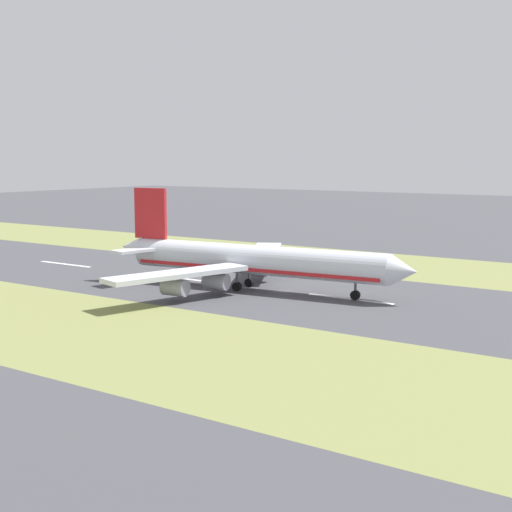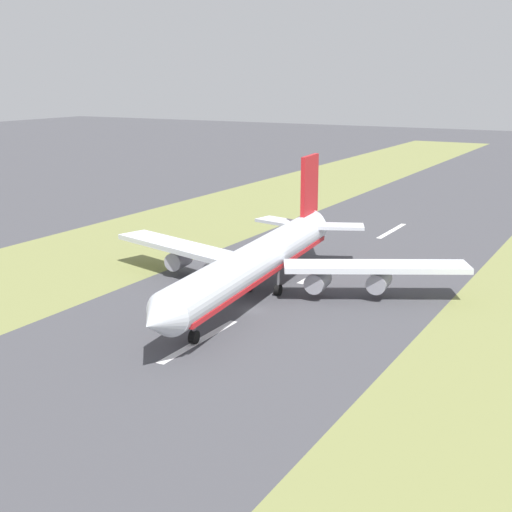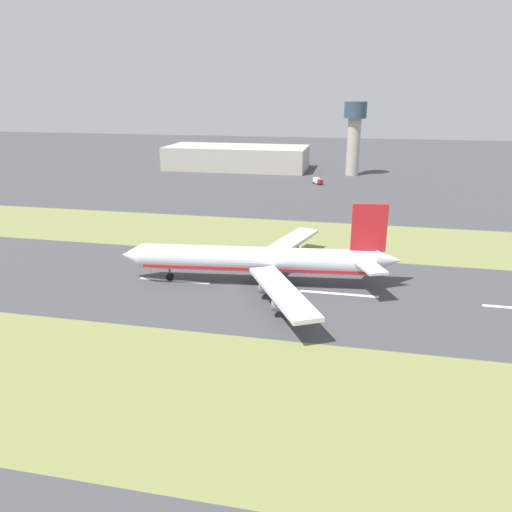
{
  "view_description": "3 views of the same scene",
  "coord_description": "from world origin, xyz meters",
  "px_view_note": "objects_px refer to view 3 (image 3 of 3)",
  "views": [
    {
      "loc": [
        120.3,
        74.67,
        26.64
      ],
      "look_at": [
        2.44,
        -5.35,
        7.0
      ],
      "focal_mm": 50.0,
      "sensor_mm": 36.0,
      "label": 1
    },
    {
      "loc": [
        -50.03,
        89.46,
        34.36
      ],
      "look_at": [
        2.44,
        -5.35,
        7.0
      ],
      "focal_mm": 50.0,
      "sensor_mm": 36.0,
      "label": 2
    },
    {
      "loc": [
        -107.66,
        -28.75,
        44.47
      ],
      "look_at": [
        2.44,
        -5.35,
        7.0
      ],
      "focal_mm": 35.0,
      "sensor_mm": 36.0,
      "label": 3
    }
  ],
  "objects_px": {
    "terminal_building": "(237,158)",
    "service_truck": "(318,181)",
    "control_tower": "(354,130)",
    "airplane_main_jet": "(264,260)"
  },
  "relations": [
    {
      "from": "airplane_main_jet",
      "to": "control_tower",
      "type": "distance_m",
      "value": 171.69
    },
    {
      "from": "airplane_main_jet",
      "to": "terminal_building",
      "type": "xyz_separation_m",
      "value": [
        179.66,
        51.69,
        0.58
      ]
    },
    {
      "from": "airplane_main_jet",
      "to": "control_tower",
      "type": "xyz_separation_m",
      "value": [
        169.99,
        -15.96,
        17.97
      ]
    },
    {
      "from": "terminal_building",
      "to": "control_tower",
      "type": "xyz_separation_m",
      "value": [
        -9.66,
        -67.66,
        17.39
      ]
    },
    {
      "from": "airplane_main_jet",
      "to": "control_tower",
      "type": "height_order",
      "value": "control_tower"
    },
    {
      "from": "terminal_building",
      "to": "service_truck",
      "type": "relative_size",
      "value": 13.61
    },
    {
      "from": "control_tower",
      "to": "service_truck",
      "type": "relative_size",
      "value": 6.43
    },
    {
      "from": "service_truck",
      "to": "control_tower",
      "type": "bearing_deg",
      "value": -26.03
    },
    {
      "from": "airplane_main_jet",
      "to": "service_truck",
      "type": "relative_size",
      "value": 11.1
    },
    {
      "from": "terminal_building",
      "to": "service_truck",
      "type": "height_order",
      "value": "terminal_building"
    }
  ]
}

